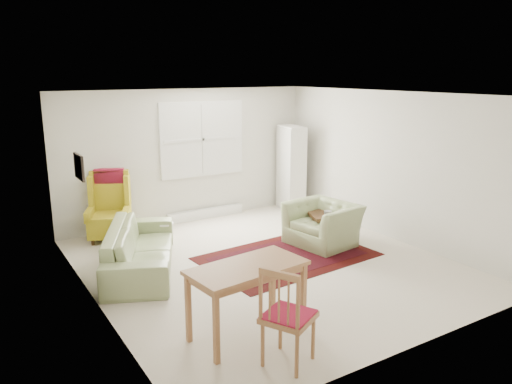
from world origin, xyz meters
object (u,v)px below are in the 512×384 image
stool (165,234)px  coffee_table (327,227)px  armchair (323,220)px  wingback_chair (108,206)px  desk (247,300)px  cabinet (291,168)px  desk_chair (289,314)px  sofa (140,240)px

stool → coffee_table: bearing=-27.5°
armchair → wingback_chair: size_ratio=0.90×
desk → stool: bearing=84.3°
desk → cabinet: bearing=49.1°
armchair → desk_chair: bearing=-53.4°
stool → desk_chair: size_ratio=0.38×
cabinet → desk: bearing=-121.6°
stool → wingback_chair: bearing=132.0°
desk → coffee_table: bearing=35.3°
sofa → desk_chair: (0.42, -3.09, 0.07)m
wingback_chair → coffee_table: 3.72m
sofa → wingback_chair: bearing=24.1°
armchair → desk_chair: 3.58m
armchair → stool: armchair is taller
wingback_chair → coffee_table: (3.10, -2.02, -0.34)m
stool → desk_chair: (-0.26, -3.87, 0.32)m
wingback_chair → armchair: bearing=-11.3°
coffee_table → stool: size_ratio=1.54×
armchair → desk_chair: size_ratio=1.03×
coffee_table → cabinet: size_ratio=0.35×
sofa → armchair: bearing=-76.8°
armchair → desk: armchair is taller
desk → sofa: bearing=98.6°
coffee_table → armchair: bearing=-158.2°
wingback_chair → desk_chair: bearing=-60.6°
desk → desk_chair: 0.69m
wingback_chair → desk: 3.97m
armchair → wingback_chair: (-2.94, 2.09, 0.17)m
wingback_chair → desk: size_ratio=0.93×
coffee_table → desk_chair: desk_chair is taller
coffee_table → sofa: bearing=171.2°
coffee_table → stool: (-2.41, 1.25, -0.05)m
wingback_chair → stool: size_ratio=3.01×
stool → desk: (-0.32, -3.19, 0.21)m
coffee_table → stool: coffee_table is taller
armchair → cabinet: 2.25m
sofa → stool: sofa is taller
sofa → stool: 1.06m
sofa → wingback_chair: (-0.01, 1.54, 0.14)m
cabinet → desk_chair: (-3.33, -4.59, -0.35)m
armchair → desk_chair: desk_chair is taller
wingback_chair → desk_chair: 4.66m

